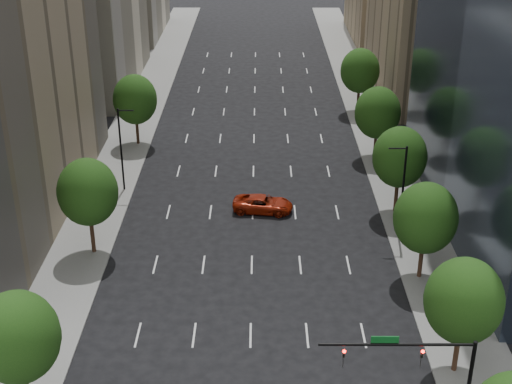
{
  "coord_description": "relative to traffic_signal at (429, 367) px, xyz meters",
  "views": [
    {
      "loc": [
        0.57,
        -3.8,
        32.55
      ],
      "look_at": [
        0.37,
        47.79,
        8.0
      ],
      "focal_mm": 50.99,
      "sensor_mm": 36.0,
      "label": 1
    }
  ],
  "objects": [
    {
      "name": "sidewalk_right",
      "position": [
        4.97,
        30.0,
        -5.1
      ],
      "size": [
        6.0,
        200.0,
        0.15
      ],
      "primitive_type": "cube",
      "color": "slate",
      "rests_on": "ground"
    },
    {
      "name": "streetlight_rn",
      "position": [
        2.91,
        25.0,
        -0.33
      ],
      "size": [
        1.7,
        0.2,
        9.0
      ],
      "color": "black",
      "rests_on": "ground"
    },
    {
      "name": "tree_right_4",
      "position": [
        3.47,
        44.0,
        0.29
      ],
      "size": [
        5.2,
        5.2,
        8.46
      ],
      "color": "#382316",
      "rests_on": "ground"
    },
    {
      "name": "tree_left_2",
      "position": [
        -24.53,
        48.0,
        0.5
      ],
      "size": [
        5.2,
        5.2,
        8.68
      ],
      "color": "#382316",
      "rests_on": "ground"
    },
    {
      "name": "streetlight_ln",
      "position": [
        -23.96,
        35.0,
        -0.33
      ],
      "size": [
        1.7,
        0.2,
        9.0
      ],
      "color": "black",
      "rests_on": "ground"
    },
    {
      "name": "car_red_far",
      "position": [
        -9.52,
        30.17,
        -4.36
      ],
      "size": [
        6.17,
        3.42,
        1.63
      ],
      "primitive_type": "imported",
      "rotation": [
        0.0,
        0.0,
        1.45
      ],
      "color": "#971F0B",
      "rests_on": "ground"
    },
    {
      "name": "tree_left_1",
      "position": [
        -24.53,
        22.0,
        0.79
      ],
      "size": [
        5.2,
        5.2,
        8.97
      ],
      "color": "#382316",
      "rests_on": "ground"
    },
    {
      "name": "tree_right_2",
      "position": [
        3.47,
        18.0,
        0.43
      ],
      "size": [
        5.2,
        5.2,
        8.61
      ],
      "color": "#382316",
      "rests_on": "ground"
    },
    {
      "name": "tree_left_0",
      "position": [
        -24.53,
        2.0,
        0.58
      ],
      "size": [
        5.2,
        5.2,
        8.75
      ],
      "color": "#382316",
      "rests_on": "ground"
    },
    {
      "name": "tree_right_3",
      "position": [
        3.47,
        30.0,
        0.72
      ],
      "size": [
        5.2,
        5.2,
        8.89
      ],
      "color": "#382316",
      "rests_on": "ground"
    },
    {
      "name": "sidewalk_left",
      "position": [
        -26.03,
        30.0,
        -5.1
      ],
      "size": [
        6.0,
        200.0,
        0.15
      ],
      "primitive_type": "cube",
      "color": "slate",
      "rests_on": "ground"
    },
    {
      "name": "tree_right_5",
      "position": [
        3.47,
        60.0,
        0.58
      ],
      "size": [
        5.2,
        5.2,
        8.75
      ],
      "color": "#382316",
      "rests_on": "ground"
    },
    {
      "name": "tree_right_1",
      "position": [
        3.47,
        6.0,
        0.58
      ],
      "size": [
        5.2,
        5.2,
        8.75
      ],
      "color": "#382316",
      "rests_on": "ground"
    },
    {
      "name": "traffic_signal",
      "position": [
        0.0,
        0.0,
        0.0
      ],
      "size": [
        9.12,
        0.4,
        7.38
      ],
      "color": "black",
      "rests_on": "ground"
    }
  ]
}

